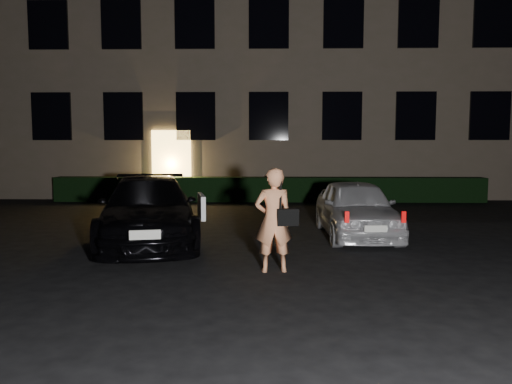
{
  "coord_description": "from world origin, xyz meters",
  "views": [
    {
      "loc": [
        -0.06,
        -6.97,
        1.97
      ],
      "look_at": [
        -0.26,
        2.0,
        1.13
      ],
      "focal_mm": 35.0,
      "sensor_mm": 36.0,
      "label": 1
    }
  ],
  "objects": [
    {
      "name": "ground",
      "position": [
        0.0,
        0.0,
        0.0
      ],
      "size": [
        80.0,
        80.0,
        0.0
      ],
      "primitive_type": "plane",
      "color": "black",
      "rests_on": "ground"
    },
    {
      "name": "building",
      "position": [
        -0.0,
        14.99,
        6.0
      ],
      "size": [
        20.0,
        8.11,
        12.0
      ],
      "color": "#6A5D4B",
      "rests_on": "ground"
    },
    {
      "name": "hedge",
      "position": [
        0.0,
        10.5,
        0.42
      ],
      "size": [
        15.0,
        0.7,
        0.85
      ],
      "primitive_type": "cube",
      "color": "black",
      "rests_on": "ground"
    },
    {
      "name": "sedan",
      "position": [
        -2.45,
        2.98,
        0.66
      ],
      "size": [
        2.76,
        4.85,
        1.33
      ],
      "rotation": [
        0.0,
        0.0,
        0.21
      ],
      "color": "black",
      "rests_on": "ground"
    },
    {
      "name": "hatch",
      "position": [
        1.86,
        3.74,
        0.62
      ],
      "size": [
        1.55,
        3.66,
        1.24
      ],
      "rotation": [
        0.0,
        0.0,
        0.02
      ],
      "color": "silver",
      "rests_on": "ground"
    },
    {
      "name": "man",
      "position": [
        0.05,
        0.68,
        0.81
      ],
      "size": [
        0.71,
        0.47,
        1.62
      ],
      "rotation": [
        0.0,
        0.0,
        3.29
      ],
      "color": "#F59A67",
      "rests_on": "ground"
    }
  ]
}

